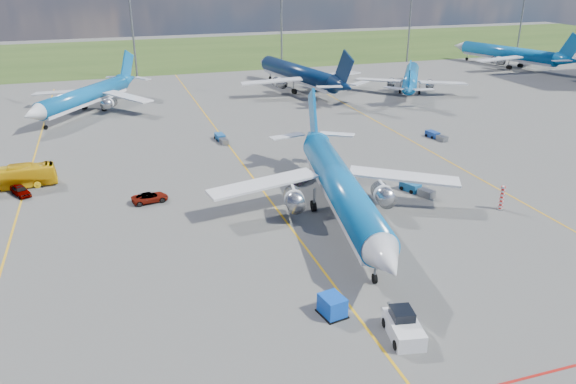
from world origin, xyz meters
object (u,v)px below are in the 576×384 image
object	(u,v)px
main_airliner	(340,219)
baggage_tug_e	(436,136)
bg_jet_nnw	(88,113)
uld_container	(332,306)
warning_post	(502,198)
service_car_a	(20,191)
service_car_c	(301,177)
baggage_tug_c	(221,138)
pushback_tug	(403,326)
bg_jet_ene	(506,67)
baggage_tug_w	(416,189)
bg_jet_ne	(410,91)
bg_jet_n	(298,90)
service_car_b	(150,197)
apron_bus	(13,177)

from	to	relation	value
main_airliner	baggage_tug_e	distance (m)	37.81
bg_jet_nnw	uld_container	size ratio (longest dim) A/B	17.06
warning_post	baggage_tug_e	xyz separation A→B (m)	(8.60, 28.52, -1.01)
main_airliner	service_car_a	xyz separation A→B (m)	(-36.50, 19.44, 0.67)
service_car_c	baggage_tug_c	size ratio (longest dim) A/B	0.89
pushback_tug	service_car_a	xyz separation A→B (m)	(-32.56, 41.62, -0.19)
bg_jet_nnw	main_airliner	world-z (taller)	main_airliner
bg_jet_ene	baggage_tug_e	xyz separation A→B (m)	(-58.17, -56.33, 0.49)
bg_jet_ene	baggage_tug_w	xyz separation A→B (m)	(-73.90, -76.95, 0.53)
bg_jet_ne	bg_jet_nnw	bearing A→B (deg)	29.99
baggage_tug_c	baggage_tug_e	world-z (taller)	baggage_tug_c
bg_jet_nnw	pushback_tug	xyz separation A→B (m)	(24.63, -84.27, 0.86)
bg_jet_ne	uld_container	distance (m)	93.40
baggage_tug_c	uld_container	bearing A→B (deg)	-95.39
warning_post	uld_container	size ratio (longest dim) A/B	1.35
bg_jet_n	main_airliner	bearing A→B (deg)	64.26
bg_jet_n	bg_jet_ne	distance (m)	26.20
bg_jet_ene	pushback_tug	world-z (taller)	bg_jet_ene
pushback_tug	bg_jet_nnw	bearing A→B (deg)	116.56
baggage_tug_w	baggage_tug_e	world-z (taller)	baggage_tug_w
baggage_tug_c	main_airliner	bearing A→B (deg)	-82.70
bg_jet_nnw	bg_jet_ene	xyz separation A→B (m)	(115.05, 19.29, 0.00)
pushback_tug	baggage_tug_e	xyz separation A→B (m)	(32.25, 47.23, -0.37)
bg_jet_ne	service_car_b	bearing A→B (deg)	68.49
apron_bus	service_car_c	xyz separation A→B (m)	(37.33, -9.54, -0.91)
bg_jet_nnw	service_car_c	size ratio (longest dim) A/B	8.95
warning_post	baggage_tug_e	world-z (taller)	warning_post
baggage_tug_e	bg_jet_n	bearing A→B (deg)	93.04
main_airliner	uld_container	xyz separation A→B (m)	(-8.25, -17.71, 0.89)
warning_post	main_airliner	world-z (taller)	main_airliner
main_airliner	service_car_a	bearing A→B (deg)	162.02
service_car_c	baggage_tug_e	distance (m)	31.06
warning_post	uld_container	world-z (taller)	warning_post
bg_jet_ne	pushback_tug	bearing A→B (deg)	91.72
warning_post	bg_jet_nnw	bearing A→B (deg)	126.37
apron_bus	baggage_tug_c	world-z (taller)	apron_bus
apron_bus	baggage_tug_c	xyz separation A→B (m)	(30.66, 12.38, -1.04)
pushback_tug	service_car_b	world-z (taller)	pushback_tug
bg_jet_ne	bg_jet_ene	xyz separation A→B (m)	(43.30, 21.14, 0.00)
bg_jet_n	baggage_tug_w	distance (m)	65.35
bg_jet_nnw	service_car_a	size ratio (longest dim) A/B	9.63
bg_jet_nnw	bg_jet_ne	world-z (taller)	bg_jet_nnw
service_car_a	service_car_b	xyz separation A→B (m)	(15.72, -7.43, -0.04)
main_airliner	baggage_tug_e	xyz separation A→B (m)	(28.31, 25.05, 0.49)
bg_jet_ne	service_car_c	size ratio (longest dim) A/B	8.36
bg_jet_ene	bg_jet_ne	bearing A→B (deg)	9.64
bg_jet_ne	baggage_tug_c	world-z (taller)	bg_jet_ne
bg_jet_n	apron_bus	bearing A→B (deg)	29.17
warning_post	baggage_tug_e	bearing A→B (deg)	73.21
uld_container	service_car_c	world-z (taller)	uld_container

